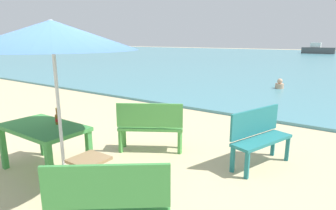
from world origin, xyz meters
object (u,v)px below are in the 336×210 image
object	(u,v)px
bench_green_left	(150,124)
boat_sailboat	(318,50)
picnic_table_green	(44,132)
swimmer_person	(280,85)
patio_umbrella	(52,35)
side_table_wood	(90,171)
beer_bottle_amber	(57,118)
bench_teal_center	(259,134)
bench_green_right	(109,199)

from	to	relation	value
bench_green_left	boat_sailboat	size ratio (longest dim) A/B	0.29
picnic_table_green	swimmer_person	xyz separation A→B (m)	(1.20, 9.73, -0.41)
patio_umbrella	boat_sailboat	distance (m)	42.41
side_table_wood	boat_sailboat	distance (m)	42.27
beer_bottle_amber	boat_sailboat	size ratio (longest dim) A/B	0.06
bench_teal_center	bench_green_left	distance (m)	1.92
side_table_wood	bench_green_left	world-z (taller)	bench_green_left
bench_teal_center	picnic_table_green	bearing A→B (deg)	-141.25
beer_bottle_amber	boat_sailboat	distance (m)	41.94
patio_umbrella	bench_green_right	bearing A→B (deg)	-17.05
swimmer_person	bench_green_right	bearing A→B (deg)	-85.05
side_table_wood	swimmer_person	world-z (taller)	side_table_wood
picnic_table_green	bench_teal_center	distance (m)	3.46
side_table_wood	swimmer_person	bearing A→B (deg)	89.74
beer_bottle_amber	side_table_wood	world-z (taller)	beer_bottle_amber
boat_sailboat	picnic_table_green	bearing A→B (deg)	-87.73
bench_green_right	boat_sailboat	xyz separation A→B (m)	(-3.77, 42.71, 0.08)
picnic_table_green	bench_green_left	xyz separation A→B (m)	(0.87, 1.58, -0.11)
side_table_wood	bench_teal_center	size ratio (longest dim) A/B	0.43
beer_bottle_amber	side_table_wood	bearing A→B (deg)	-14.42
side_table_wood	boat_sailboat	size ratio (longest dim) A/B	0.13
patio_umbrella	bench_teal_center	bearing A→B (deg)	51.62
bench_green_left	bench_green_right	distance (m)	2.53
side_table_wood	bench_green_left	distance (m)	1.70
patio_umbrella	side_table_wood	bearing A→B (deg)	22.09
side_table_wood	bench_green_right	distance (m)	1.10
patio_umbrella	side_table_wood	size ratio (longest dim) A/B	4.26
bench_teal_center	bench_green_right	bearing A→B (deg)	-102.12
swimmer_person	boat_sailboat	size ratio (longest dim) A/B	0.10
picnic_table_green	patio_umbrella	size ratio (longest dim) A/B	0.61
picnic_table_green	swimmer_person	size ratio (longest dim) A/B	3.41
beer_bottle_amber	boat_sailboat	bearing A→B (deg)	92.44
bench_green_right	swimmer_person	size ratio (longest dim) A/B	2.86
beer_bottle_amber	bench_green_right	distance (m)	2.16
bench_teal_center	bench_green_right	world-z (taller)	same
picnic_table_green	bench_green_left	distance (m)	1.81
picnic_table_green	boat_sailboat	world-z (taller)	boat_sailboat
patio_umbrella	bench_teal_center	size ratio (longest dim) A/B	1.84
bench_green_left	bench_green_right	bearing A→B (deg)	-60.90
beer_bottle_amber	swimmer_person	xyz separation A→B (m)	(1.09, 9.55, -0.61)
side_table_wood	bench_green_left	bearing A→B (deg)	99.71
beer_bottle_amber	bench_green_left	size ratio (longest dim) A/B	0.22
side_table_wood	bench_green_right	xyz separation A→B (m)	(0.94, -0.54, 0.19)
side_table_wood	bench_teal_center	xyz separation A→B (m)	(1.54, 2.25, 0.19)
patio_umbrella	bench_green_right	world-z (taller)	patio_umbrella
bench_green_left	swimmer_person	bearing A→B (deg)	87.68
bench_green_left	bench_green_right	size ratio (longest dim) A/B	1.03
swimmer_person	boat_sailboat	distance (m)	32.49
side_table_wood	picnic_table_green	bearing A→B (deg)	175.77
swimmer_person	boat_sailboat	xyz separation A→B (m)	(-2.87, 32.36, 0.38)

